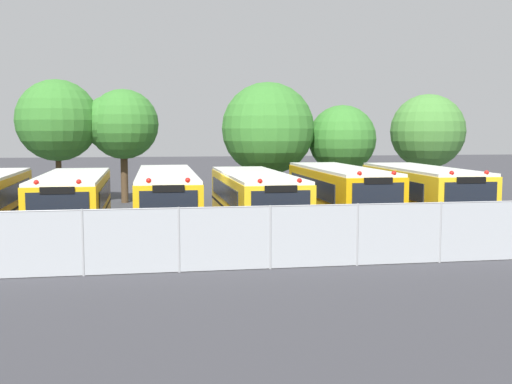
# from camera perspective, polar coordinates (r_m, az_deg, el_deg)

# --- Properties ---
(ground_plane) EXTENTS (160.00, 160.00, 0.00)m
(ground_plane) POSITION_cam_1_polar(r_m,az_deg,el_deg) (26.60, -4.21, -3.50)
(ground_plane) COLOR #38383D
(school_bus_1) EXTENTS (2.66, 9.57, 2.59)m
(school_bus_1) POSITION_cam_1_polar(r_m,az_deg,el_deg) (26.33, -16.44, -0.81)
(school_bus_1) COLOR yellow
(school_bus_1) RESTS_ON ground_plane
(school_bus_2) EXTENTS (2.52, 11.27, 2.64)m
(school_bus_2) POSITION_cam_1_polar(r_m,az_deg,el_deg) (26.41, -8.24, -0.56)
(school_bus_2) COLOR yellow
(school_bus_2) RESTS_ON ground_plane
(school_bus_3) EXTENTS (2.71, 10.42, 2.57)m
(school_bus_3) POSITION_cam_1_polar(r_m,az_deg,el_deg) (26.44, -0.11, -0.58)
(school_bus_3) COLOR yellow
(school_bus_3) RESTS_ON ground_plane
(school_bus_4) EXTENTS (2.51, 9.72, 2.75)m
(school_bus_4) POSITION_cam_1_polar(r_m,az_deg,el_deg) (27.61, 7.66, -0.18)
(school_bus_4) COLOR #EAA80C
(school_bus_4) RESTS_ON ground_plane
(school_bus_5) EXTENTS (2.81, 9.31, 2.73)m
(school_bus_5) POSITION_cam_1_polar(r_m,az_deg,el_deg) (28.69, 14.95, -0.13)
(school_bus_5) COLOR yellow
(school_bus_5) RESTS_ON ground_plane
(tree_1) EXTENTS (4.67, 4.67, 7.17)m
(tree_1) POSITION_cam_1_polar(r_m,az_deg,el_deg) (37.53, -17.82, 6.19)
(tree_1) COLOR #4C3823
(tree_1) RESTS_ON ground_plane
(tree_2) EXTENTS (4.37, 4.09, 6.67)m
(tree_2) POSITION_cam_1_polar(r_m,az_deg,el_deg) (37.33, -12.45, 6.12)
(tree_2) COLOR #4C3823
(tree_2) RESTS_ON ground_plane
(tree_3) EXTENTS (5.20, 5.20, 6.96)m
(tree_3) POSITION_cam_1_polar(r_m,az_deg,el_deg) (34.98, 1.27, 5.89)
(tree_3) COLOR #4C3823
(tree_3) RESTS_ON ground_plane
(tree_4) EXTENTS (3.93, 3.93, 5.73)m
(tree_4) POSITION_cam_1_polar(r_m,az_deg,el_deg) (36.53, 7.93, 4.75)
(tree_4) COLOR #4C3823
(tree_4) RESTS_ON ground_plane
(tree_5) EXTENTS (4.48, 4.48, 6.45)m
(tree_5) POSITION_cam_1_polar(r_m,az_deg,el_deg) (39.15, 15.62, 5.44)
(tree_5) COLOR #4C3823
(tree_5) RESTS_ON ground_plane
(chainlink_fence) EXTENTS (24.93, 0.07, 1.96)m
(chainlink_fence) POSITION_cam_1_polar(r_m,az_deg,el_deg) (18.69, -2.84, -4.19)
(chainlink_fence) COLOR #9EA0A3
(chainlink_fence) RESTS_ON ground_plane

